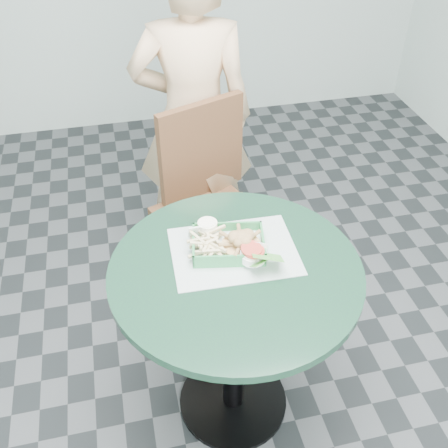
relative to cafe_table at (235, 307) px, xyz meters
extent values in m
cube|color=#303335|center=(0.00, 0.00, -0.58)|extent=(4.00, 5.00, 0.02)
cylinder|color=black|center=(0.00, 0.00, -0.57)|extent=(0.44, 0.44, 0.02)
cylinder|color=black|center=(0.00, 0.00, -0.20)|extent=(0.08, 0.08, 0.70)
cylinder|color=black|center=(0.00, 0.00, 0.15)|extent=(0.82, 0.82, 0.03)
cube|color=#5C2E1A|center=(0.05, 0.65, -0.13)|extent=(0.42, 0.42, 0.04)
cube|color=#5C2E1A|center=(0.05, 0.84, 0.12)|extent=(0.42, 0.04, 0.46)
cube|color=#5C2E1A|center=(-0.13, 0.46, -0.37)|extent=(0.04, 0.04, 0.43)
cube|color=#5C2E1A|center=(0.23, 0.46, -0.37)|extent=(0.04, 0.04, 0.43)
cube|color=#5C2E1A|center=(-0.13, 0.83, -0.37)|extent=(0.04, 0.04, 0.43)
cube|color=#5C2E1A|center=(0.23, 0.83, -0.37)|extent=(0.04, 0.04, 0.43)
imported|color=#E3BA8D|center=(0.05, 1.00, 0.21)|extent=(0.63, 0.46, 1.58)
cube|color=#A8B9B7|center=(0.01, 0.07, 0.17)|extent=(0.42, 0.32, 0.00)
cube|color=#2F8B4A|center=(0.00, 0.09, 0.18)|extent=(0.23, 0.17, 0.01)
cube|color=white|center=(0.00, 0.09, 0.18)|extent=(0.22, 0.16, 0.00)
cube|color=#2F8B4A|center=(0.00, 0.17, 0.20)|extent=(0.23, 0.01, 0.04)
cube|color=#2F8B4A|center=(0.00, 0.00, 0.20)|extent=(0.23, 0.01, 0.04)
cube|color=#2F8B4A|center=(0.11, 0.09, 0.20)|extent=(0.01, 0.17, 0.04)
cube|color=#2F8B4A|center=(-0.12, 0.09, 0.20)|extent=(0.01, 0.17, 0.04)
cylinder|color=tan|center=(0.04, 0.07, 0.20)|extent=(0.13, 0.13, 0.02)
cylinder|color=white|center=(-0.07, 0.15, 0.22)|extent=(0.07, 0.07, 0.03)
cylinder|color=white|center=(-0.07, 0.15, 0.24)|extent=(0.06, 0.06, 0.00)
cylinder|color=white|center=(0.07, 0.02, 0.20)|extent=(0.08, 0.08, 0.03)
torus|color=white|center=(0.07, 0.02, 0.22)|extent=(0.08, 0.08, 0.01)
cylinder|color=#C23E2F|center=(0.07, 0.02, 0.23)|extent=(0.07, 0.07, 0.01)
camera|label=1|loc=(-0.31, -1.16, 1.36)|focal=42.00mm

